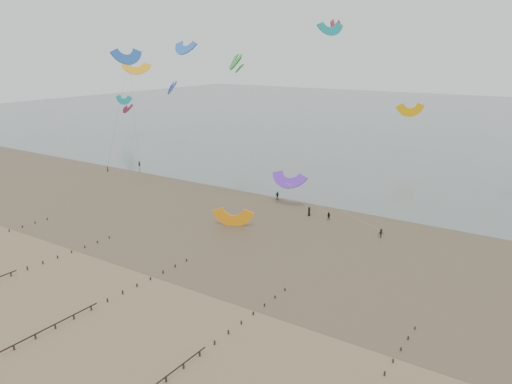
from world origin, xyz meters
TOP-DOWN VIEW (x-y plane):
  - ground at (0.00, 0.00)m, footprint 500.00×500.00m
  - sea_and_shore at (-4.08, 34.40)m, footprint 500.00×665.00m
  - kitesurfer_lead at (-53.26, 45.23)m, footprint 0.68×0.56m
  - kitesurfers at (29.63, 47.88)m, footprint 130.07×17.93m
  - grounded_kite at (0.36, 29.49)m, footprint 8.20×7.34m
  - kites_airborne at (-9.35, 86.17)m, footprint 241.53×102.94m

SIDE VIEW (x-z plane):
  - ground at x=0.00m, z-range 0.00..0.00m
  - grounded_kite at x=0.36m, z-range -1.86..1.86m
  - sea_and_shore at x=-4.08m, z-range -0.01..0.02m
  - kitesurfer_lead at x=-53.26m, z-range 0.00..1.61m
  - kitesurfers at x=29.63m, z-range -0.06..1.79m
  - kites_airborne at x=-9.35m, z-range 1.33..41.06m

